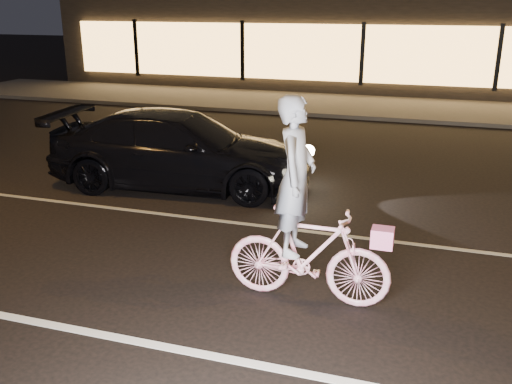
% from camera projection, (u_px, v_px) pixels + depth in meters
% --- Properties ---
extents(ground, '(90.00, 90.00, 0.00)m').
position_uv_depth(ground, '(200.00, 280.00, 7.34)').
color(ground, black).
rests_on(ground, ground).
extents(lane_stripe_near, '(60.00, 0.12, 0.01)m').
position_uv_depth(lane_stripe_near, '(143.00, 343.00, 5.98)').
color(lane_stripe_near, silver).
rests_on(lane_stripe_near, ground).
extents(lane_stripe_far, '(60.00, 0.10, 0.01)m').
position_uv_depth(lane_stripe_far, '(249.00, 224.00, 9.14)').
color(lane_stripe_far, gray).
rests_on(lane_stripe_far, ground).
extents(sidewalk, '(30.00, 4.00, 0.12)m').
position_uv_depth(sidewalk, '(352.00, 106.00, 19.05)').
color(sidewalk, '#383533').
rests_on(sidewalk, ground).
extents(storefront, '(25.40, 8.42, 4.20)m').
position_uv_depth(storefront, '(377.00, 32.00, 23.77)').
color(storefront, black).
rests_on(storefront, ground).
extents(cyclist, '(1.95, 0.67, 2.45)m').
position_uv_depth(cyclist, '(305.00, 232.00, 6.59)').
color(cyclist, '#EB4A79').
rests_on(cyclist, ground).
extents(sedan, '(5.12, 2.47, 1.44)m').
position_uv_depth(sedan, '(180.00, 150.00, 10.82)').
color(sedan, black).
rests_on(sedan, ground).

